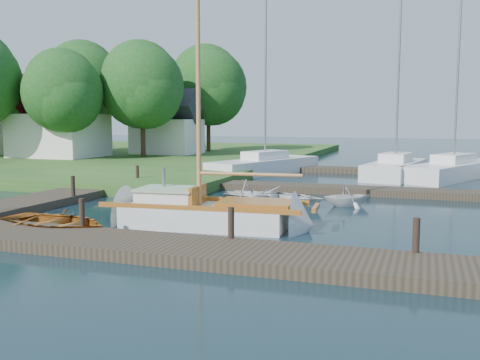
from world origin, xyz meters
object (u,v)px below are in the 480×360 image
(marina_boat_0, at_px, (265,165))
(marina_boat_3, at_px, (454,168))
(mooring_post_3, at_px, (416,235))
(house_c, at_px, (167,128))
(mooring_post_2, at_px, (231,223))
(tree_2, at_px, (63,91))
(tender_c, at_px, (274,195))
(tree_7, at_px, (208,86))
(tender_a, at_px, (190,198))
(sailboat, at_px, (211,216))
(dinghy, at_px, (55,219))
(marina_boat_2, at_px, (396,167))
(tree_4, at_px, (83,84))
(mooring_post_1, at_px, (82,213))
(tender_d, at_px, (347,193))
(mooring_post_4, at_px, (73,186))
(tender_b, at_px, (247,191))
(tree_3, at_px, (142,85))
(mooring_post_5, at_px, (137,174))
(house_a, at_px, (59,124))

(marina_boat_0, xyz_separation_m, marina_boat_3, (10.75, 0.84, 0.02))
(mooring_post_3, bearing_deg, house_c, 126.53)
(mooring_post_2, distance_m, tree_2, 27.64)
(tender_c, distance_m, tree_7, 27.72)
(tender_a, bearing_deg, sailboat, -130.66)
(dinghy, distance_m, marina_boat_2, 20.70)
(house_c, height_order, tree_4, tree_4)
(mooring_post_1, distance_m, dinghy, 1.26)
(sailboat, relative_size, marina_boat_3, 0.76)
(tender_a, height_order, tender_d, tender_d)
(tree_4, bearing_deg, mooring_post_4, -55.78)
(tender_b, xyz_separation_m, tree_3, (-13.64, 16.17, 5.26))
(mooring_post_3, relative_size, house_c, 0.15)
(tender_a, height_order, tree_4, tree_4)
(tender_d, height_order, tree_2, tree_2)
(tender_a, distance_m, tender_c, 3.25)
(tree_4, bearing_deg, tree_2, -63.43)
(house_c, bearing_deg, mooring_post_3, -53.47)
(mooring_post_4, distance_m, tender_b, 6.90)
(mooring_post_1, relative_size, mooring_post_5, 1.00)
(tree_3, bearing_deg, mooring_post_2, -56.08)
(tender_c, bearing_deg, tender_b, 108.66)
(mooring_post_1, distance_m, tender_c, 7.97)
(tree_2, relative_size, tree_3, 0.89)
(mooring_post_2, distance_m, house_a, 30.14)
(tree_3, xyz_separation_m, tree_4, (-8.00, 4.00, 0.56))
(mooring_post_4, height_order, sailboat, sailboat)
(mooring_post_2, relative_size, tree_2, 0.10)
(tender_d, distance_m, marina_boat_2, 11.18)
(mooring_post_2, relative_size, tree_7, 0.09)
(marina_boat_2, bearing_deg, mooring_post_5, 138.61)
(marina_boat_3, xyz_separation_m, tree_7, (-19.64, 11.63, 5.62))
(mooring_post_1, bearing_deg, mooring_post_3, 0.00)
(mooring_post_4, height_order, marina_boat_0, marina_boat_0)
(marina_boat_0, distance_m, house_c, 13.91)
(marina_boat_0, bearing_deg, marina_boat_2, -65.20)
(mooring_post_1, height_order, sailboat, sailboat)
(tree_4, bearing_deg, tree_7, 21.80)
(tender_c, bearing_deg, mooring_post_2, -165.70)
(mooring_post_2, xyz_separation_m, marina_boat_2, (3.03, 19.08, -0.12))
(tree_4, bearing_deg, mooring_post_5, -48.66)
(mooring_post_5, xyz_separation_m, tree_7, (-5.00, 21.05, 5.50))
(tender_a, bearing_deg, tree_2, 63.72)
(mooring_post_5, distance_m, sailboat, 10.24)
(tree_3, bearing_deg, tender_a, -56.07)
(tree_2, bearing_deg, tree_3, 45.00)
(mooring_post_1, relative_size, tender_b, 0.38)
(mooring_post_5, distance_m, tender_d, 10.54)
(mooring_post_2, xyz_separation_m, tender_a, (-3.59, 5.34, -0.31))
(mooring_post_4, relative_size, tender_b, 0.38)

